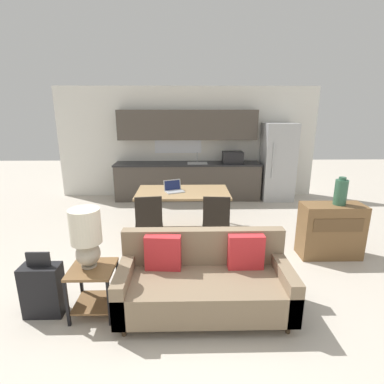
% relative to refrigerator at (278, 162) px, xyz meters
% --- Properties ---
extents(ground_plane, '(20.00, 20.00, 0.00)m').
position_rel_refrigerator_xyz_m(ground_plane, '(-2.19, -4.24, -0.93)').
color(ground_plane, beige).
extents(wall_back, '(6.40, 0.07, 2.70)m').
position_rel_refrigerator_xyz_m(wall_back, '(-2.19, 0.39, 0.43)').
color(wall_back, silver).
rests_on(wall_back, ground_plane).
extents(kitchen_counter, '(3.54, 0.65, 2.15)m').
position_rel_refrigerator_xyz_m(kitchen_counter, '(-2.17, 0.09, -0.08)').
color(kitchen_counter, '#4C443D').
rests_on(kitchen_counter, ground_plane).
extents(refrigerator, '(0.74, 0.71, 1.85)m').
position_rel_refrigerator_xyz_m(refrigerator, '(0.00, 0.00, 0.00)').
color(refrigerator, '#B7BABC').
rests_on(refrigerator, ground_plane).
extents(dining_table, '(1.65, 0.94, 0.75)m').
position_rel_refrigerator_xyz_m(dining_table, '(-2.29, -1.98, -0.23)').
color(dining_table, tan).
rests_on(dining_table, ground_plane).
extents(couch, '(1.85, 0.80, 0.86)m').
position_rel_refrigerator_xyz_m(couch, '(-2.04, -4.23, -0.58)').
color(couch, '#3D2D1E').
rests_on(couch, ground_plane).
extents(side_table, '(0.47, 0.47, 0.55)m').
position_rel_refrigerator_xyz_m(side_table, '(-3.25, -4.27, -0.56)').
color(side_table, brown).
rests_on(side_table, ground_plane).
extents(table_lamp, '(0.32, 0.32, 0.65)m').
position_rel_refrigerator_xyz_m(table_lamp, '(-3.28, -4.24, -0.01)').
color(table_lamp, '#B2A893').
rests_on(table_lamp, side_table).
extents(credenza, '(0.90, 0.40, 0.82)m').
position_rel_refrigerator_xyz_m(credenza, '(-0.06, -3.02, -0.51)').
color(credenza, brown).
rests_on(credenza, ground_plane).
extents(vase, '(0.18, 0.18, 0.41)m').
position_rel_refrigerator_xyz_m(vase, '(0.02, -3.01, 0.09)').
color(vase, '#336047').
rests_on(vase, credenza).
extents(dining_chair_near_left, '(0.47, 0.47, 0.93)m').
position_rel_refrigerator_xyz_m(dining_chair_near_left, '(-2.81, -2.82, -0.41)').
color(dining_chair_near_left, black).
rests_on(dining_chair_near_left, ground_plane).
extents(dining_chair_near_right, '(0.46, 0.46, 0.93)m').
position_rel_refrigerator_xyz_m(dining_chair_near_right, '(-1.77, -2.84, -0.41)').
color(dining_chair_near_right, black).
rests_on(dining_chair_near_right, ground_plane).
extents(laptop, '(0.39, 0.36, 0.20)m').
position_rel_refrigerator_xyz_m(laptop, '(-2.45, -1.97, -0.13)').
color(laptop, '#B7BABC').
rests_on(laptop, dining_table).
extents(suitcase, '(0.41, 0.22, 0.75)m').
position_rel_refrigerator_xyz_m(suitcase, '(-3.79, -4.29, -0.63)').
color(suitcase, black).
rests_on(suitcase, ground_plane).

